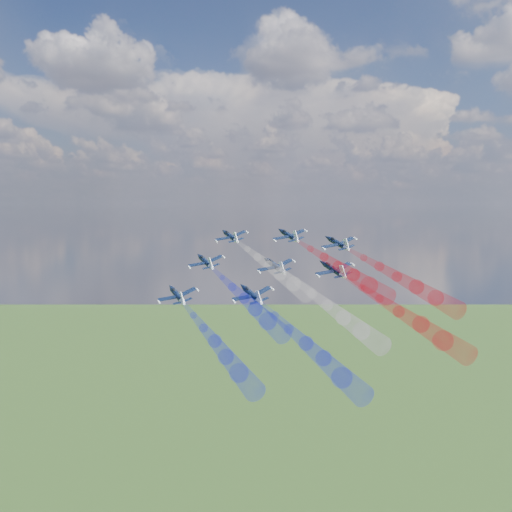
% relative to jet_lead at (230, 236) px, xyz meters
% --- Properties ---
extents(jet_lead, '(15.20, 15.56, 8.28)m').
position_rel_jet_lead_xyz_m(jet_lead, '(0.00, 0.00, 0.00)').
color(jet_lead, black).
extents(trail_lead, '(27.77, 32.30, 13.91)m').
position_rel_jet_lead_xyz_m(trail_lead, '(15.59, -18.22, -5.82)').
color(trail_lead, silver).
extents(jet_inner_left, '(15.20, 15.56, 8.28)m').
position_rel_jet_lead_xyz_m(jet_inner_left, '(-1.63, -15.32, -5.65)').
color(jet_inner_left, black).
extents(trail_inner_left, '(27.77, 32.30, 13.91)m').
position_rel_jet_lead_xyz_m(trail_inner_left, '(13.96, -33.54, -11.47)').
color(trail_inner_left, '#1B24E8').
extents(jet_inner_right, '(15.20, 15.56, 8.28)m').
position_rel_jet_lead_xyz_m(jet_inner_right, '(17.14, -2.96, 0.64)').
color(jet_inner_right, black).
extents(trail_inner_right, '(27.77, 32.30, 13.91)m').
position_rel_jet_lead_xyz_m(trail_inner_right, '(32.73, -21.18, -5.18)').
color(trail_inner_right, red).
extents(jet_outer_left, '(15.20, 15.56, 8.28)m').
position_rel_jet_lead_xyz_m(jet_outer_left, '(-2.61, -31.33, -11.88)').
color(jet_outer_left, black).
extents(trail_outer_left, '(27.77, 32.30, 13.91)m').
position_rel_jet_lead_xyz_m(trail_outer_left, '(12.98, -49.55, -17.70)').
color(trail_outer_left, '#1B24E8').
extents(jet_center_third, '(15.20, 15.56, 8.28)m').
position_rel_jet_lead_xyz_m(jet_center_third, '(17.19, -18.38, -5.89)').
color(jet_center_third, black).
extents(trail_center_third, '(27.77, 32.30, 13.91)m').
position_rel_jet_lead_xyz_m(trail_center_third, '(32.78, -36.60, -11.71)').
color(trail_center_third, silver).
extents(jet_outer_right, '(15.20, 15.56, 8.28)m').
position_rel_jet_lead_xyz_m(jet_outer_right, '(30.48, -6.04, -1.00)').
color(jet_outer_right, black).
extents(trail_outer_right, '(27.77, 32.30, 13.91)m').
position_rel_jet_lead_xyz_m(trail_outer_right, '(46.08, -24.26, -6.82)').
color(trail_outer_right, red).
extents(jet_rear_left, '(15.20, 15.56, 8.28)m').
position_rel_jet_lead_xyz_m(jet_rear_left, '(15.33, -32.03, -10.88)').
color(jet_rear_left, black).
extents(trail_rear_left, '(27.77, 32.30, 13.91)m').
position_rel_jet_lead_xyz_m(trail_rear_left, '(30.92, -50.25, -16.70)').
color(trail_rear_left, '#1B24E8').
extents(jet_rear_right, '(15.20, 15.56, 8.28)m').
position_rel_jet_lead_xyz_m(jet_rear_right, '(31.55, -20.32, -6.14)').
color(jet_rear_right, black).
extents(trail_rear_right, '(27.77, 32.30, 13.91)m').
position_rel_jet_lead_xyz_m(trail_rear_right, '(47.14, -38.54, -11.96)').
color(trail_rear_right, red).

